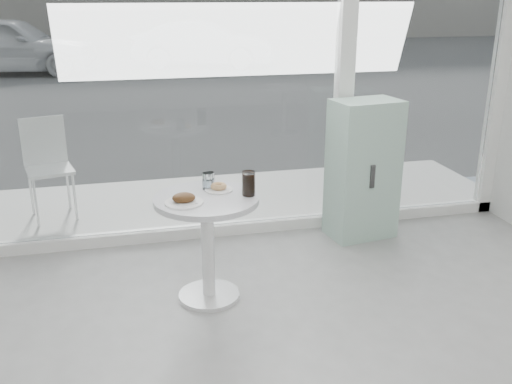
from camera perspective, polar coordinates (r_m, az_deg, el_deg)
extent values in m
cube|color=white|center=(5.23, -1.13, -3.49)|extent=(5.00, 0.12, 0.10)
cube|color=white|center=(5.87, 23.33, 12.15)|extent=(0.12, 0.12, 3.00)
cube|color=white|center=(5.12, 8.90, 12.62)|extent=(0.14, 0.14, 3.00)
cube|color=white|center=(4.77, -10.55, 10.82)|extent=(3.21, 0.02, 2.60)
cube|color=white|center=(5.47, 16.56, 11.42)|extent=(1.41, 0.02, 2.60)
cylinder|color=white|center=(4.20, -4.69, -10.23)|extent=(0.44, 0.44, 0.03)
cylinder|color=white|center=(4.03, -4.83, -5.84)|extent=(0.09, 0.09, 0.70)
cylinder|color=white|center=(3.89, -4.99, -0.77)|extent=(0.72, 0.72, 0.04)
cube|color=silver|center=(5.97, -2.75, -0.79)|extent=(5.60, 1.60, 0.05)
cube|color=#353535|center=(17.87, -10.18, 12.42)|extent=(40.00, 24.00, 0.00)
cube|color=#8CB29F|center=(5.08, 10.65, 2.20)|extent=(0.62, 0.46, 1.23)
cube|color=#333333|center=(4.91, 11.57, 1.53)|extent=(0.04, 0.03, 0.20)
cylinder|color=white|center=(5.54, -21.13, -1.00)|extent=(0.02, 0.02, 0.45)
cylinder|color=white|center=(5.58, -17.66, -0.46)|extent=(0.02, 0.02, 0.45)
cylinder|color=white|center=(5.86, -21.56, 0.04)|extent=(0.02, 0.02, 0.45)
cylinder|color=white|center=(5.90, -18.28, 0.55)|extent=(0.02, 0.02, 0.45)
cube|color=white|center=(5.65, -19.93, 2.07)|extent=(0.49, 0.49, 0.03)
cube|color=white|center=(5.77, -20.49, 4.86)|extent=(0.40, 0.12, 0.45)
imported|color=silver|center=(16.75, -23.46, 13.34)|extent=(4.67, 2.46, 1.51)
imported|color=#A5A8AC|center=(17.04, -5.28, 14.52)|extent=(4.18, 2.40, 1.30)
cylinder|color=white|center=(3.78, -7.22, -1.06)|extent=(0.25, 0.25, 0.01)
cube|color=white|center=(3.76, -6.90, -0.94)|extent=(0.13, 0.12, 0.00)
ellipsoid|color=#3A210F|center=(3.76, -7.24, -0.57)|extent=(0.15, 0.12, 0.07)
ellipsoid|color=#3A210F|center=(3.79, -6.74, -0.50)|extent=(0.08, 0.07, 0.04)
cylinder|color=white|center=(4.00, -3.75, 0.23)|extent=(0.20, 0.20, 0.01)
torus|color=#B18151|center=(3.99, -3.76, 0.58)|extent=(0.11, 0.11, 0.04)
cylinder|color=white|center=(4.02, -4.87, 1.11)|extent=(0.07, 0.07, 0.12)
cylinder|color=white|center=(4.03, -4.86, 0.77)|extent=(0.06, 0.06, 0.06)
cylinder|color=white|center=(4.05, -4.67, 1.20)|extent=(0.07, 0.07, 0.11)
cylinder|color=white|center=(4.05, -4.66, 0.89)|extent=(0.06, 0.06, 0.06)
cylinder|color=white|center=(3.87, -0.75, 0.86)|extent=(0.09, 0.09, 0.17)
cylinder|color=black|center=(3.87, -0.75, 0.75)|extent=(0.08, 0.08, 0.15)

